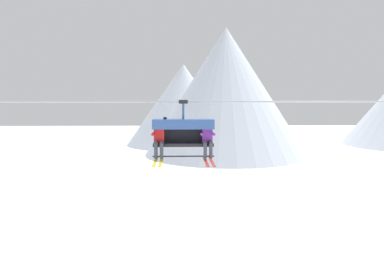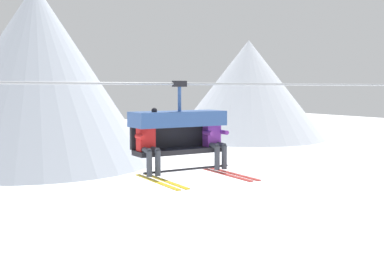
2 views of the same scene
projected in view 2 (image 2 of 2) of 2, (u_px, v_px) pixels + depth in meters
mountain_peak_central at (37, 75)px, 47.70m from camera, size 22.72×22.72×17.78m
mountain_peak_east at (248, 90)px, 72.58m from camera, size 23.13×23.13×14.75m
lift_cable at (197, 84)px, 9.82m from camera, size 20.10×0.05×0.05m
chairlift_chair at (178, 126)px, 9.75m from camera, size 1.94×0.74×1.76m
skier_red at (149, 142)px, 9.20m from camera, size 0.48×1.70×1.34m
skier_purple at (215, 139)px, 9.96m from camera, size 0.46×1.70×1.23m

